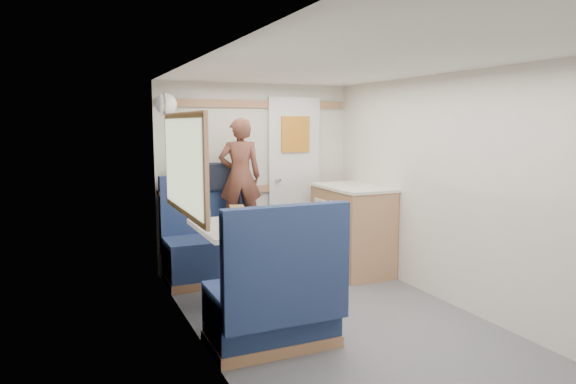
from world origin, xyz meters
name	(u,v)px	position (x,y,z in m)	size (l,w,h in m)	color
floor	(364,339)	(0.00, 0.00, 0.00)	(4.50, 4.50, 0.00)	#515156
ceiling	(369,60)	(0.00, 0.00, 2.00)	(4.50, 4.50, 0.00)	silver
wall_back	(256,175)	(0.00, 2.25, 1.00)	(2.20, 0.02, 2.00)	silver
wall_left	(216,216)	(-1.10, 0.00, 1.00)	(0.02, 4.50, 2.00)	silver
wall_right	(484,196)	(1.10, 0.00, 1.00)	(0.02, 4.50, 2.00)	silver
oak_trim_low	(257,189)	(0.00, 2.23, 0.85)	(2.15, 0.02, 0.08)	olive
oak_trim_high	(256,104)	(0.00, 2.23, 1.78)	(2.15, 0.02, 0.08)	olive
side_window	(183,164)	(-1.08, 1.00, 1.25)	(0.04, 1.30, 0.72)	#B3BFA2
rear_door	(294,177)	(0.45, 2.22, 0.97)	(0.62, 0.12, 1.86)	white
dinette_table	(236,243)	(-0.65, 1.00, 0.57)	(0.62, 0.92, 0.72)	white
bench_far	(209,251)	(-0.65, 1.86, 0.30)	(0.90, 0.59, 1.05)	#172049
bench_near	(275,307)	(-0.65, 0.14, 0.30)	(0.90, 0.59, 1.05)	#172049
ledge	(202,191)	(-0.65, 2.12, 0.88)	(0.90, 0.14, 0.04)	olive
dome_light	(166,104)	(-1.04, 1.85, 1.75)	(0.20, 0.20, 0.20)	white
galley_counter	(352,228)	(0.82, 1.55, 0.47)	(0.57, 0.92, 0.92)	olive
person	(240,176)	(-0.31, 1.88, 1.04)	(0.43, 0.28, 1.18)	brown
duffel_bag	(204,176)	(-0.62, 2.12, 1.03)	(0.54, 0.26, 0.26)	black
tray	(256,232)	(-0.59, 0.65, 0.73)	(0.27, 0.36, 0.02)	white
orange_fruit	(249,219)	(-0.54, 0.97, 0.77)	(0.07, 0.07, 0.07)	orange
cheese_block	(261,225)	(-0.51, 0.77, 0.76)	(0.10, 0.06, 0.04)	#F1E78B
wine_glass	(236,215)	(-0.71, 0.80, 0.84)	(0.08, 0.08, 0.17)	white
tumbler_left	(224,227)	(-0.84, 0.70, 0.77)	(0.07, 0.07, 0.11)	white
tumbler_mid	(207,216)	(-0.84, 1.20, 0.78)	(0.07, 0.07, 0.11)	white
tumbler_right	(246,218)	(-0.55, 1.03, 0.77)	(0.07, 0.07, 0.11)	white
beer_glass	(247,216)	(-0.50, 1.12, 0.77)	(0.06, 0.06, 0.09)	#925815
pepper_grinder	(235,217)	(-0.62, 1.11, 0.77)	(0.04, 0.04, 0.10)	black
salt_grinder	(241,221)	(-0.63, 0.92, 0.77)	(0.04, 0.04, 0.10)	silver
bread_loaf	(237,212)	(-0.52, 1.35, 0.77)	(0.13, 0.24, 0.10)	brown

